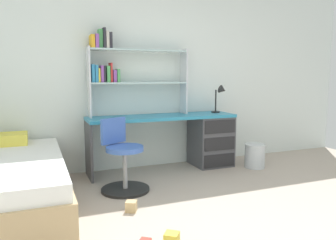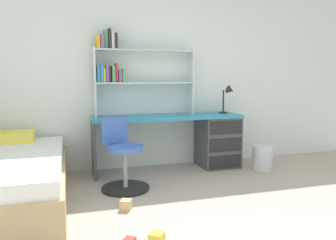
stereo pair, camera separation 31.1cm
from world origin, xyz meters
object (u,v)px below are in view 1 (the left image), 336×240
Objects in this scene: desk_lamp at (221,94)px; toy_block_natural_1 at (131,206)px; swivel_chair at (123,163)px; waste_bin at (255,156)px; desk at (198,137)px; bookshelf_hutch at (123,66)px; toy_block_yellow_2 at (172,239)px.

desk_lamp reaches higher than toy_block_natural_1.
swivel_chair reaches higher than waste_bin.
desk is 1.50× the size of bookshelf_hutch.
swivel_chair is at bearing -159.04° from desk_lamp.
toy_block_yellow_2 is at bearing -128.81° from desk_lamp.
desk is 19.32× the size of toy_block_yellow_2.
toy_block_yellow_2 is (0.03, -1.30, -0.26)m from swivel_chair.
desk is 1.76m from toy_block_natural_1.
desk is 2.24m from toy_block_yellow_2.
toy_block_yellow_2 is (-0.17, -2.02, -1.30)m from bookshelf_hutch.
waste_bin reaches higher than toy_block_yellow_2.
desk is at bearing 25.83° from swivel_chair.
waste_bin is at bearing -16.21° from bookshelf_hutch.
swivel_chair is 1.90m from waste_bin.
desk is 20.14× the size of toy_block_natural_1.
toy_block_natural_1 is at bearing -157.46° from waste_bin.
bookshelf_hutch is at bearing 78.10° from toy_block_natural_1.
swivel_chair is 0.64m from toy_block_natural_1.
bookshelf_hutch is at bearing 85.17° from toy_block_yellow_2.
bookshelf_hutch reaches higher than toy_block_yellow_2.
toy_block_yellow_2 is at bearing -81.76° from toy_block_natural_1.
swivel_chair is 7.79× the size of toy_block_yellow_2.
bookshelf_hutch is at bearing 163.79° from waste_bin.
bookshelf_hutch is 1.41m from desk_lamp.
waste_bin is (1.88, 0.23, -0.15)m from swivel_chair.
waste_bin is 2.40m from toy_block_yellow_2.
swivel_chair reaches higher than toy_block_natural_1.
swivel_chair is at bearing 91.22° from toy_block_yellow_2.
waste_bin is at bearing 6.84° from swivel_chair.
bookshelf_hutch is 1.86m from toy_block_natural_1.
toy_block_natural_1 is (-1.63, -1.18, -0.93)m from desk_lamp.
toy_block_natural_1 is (-1.27, -1.16, -0.36)m from desk.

